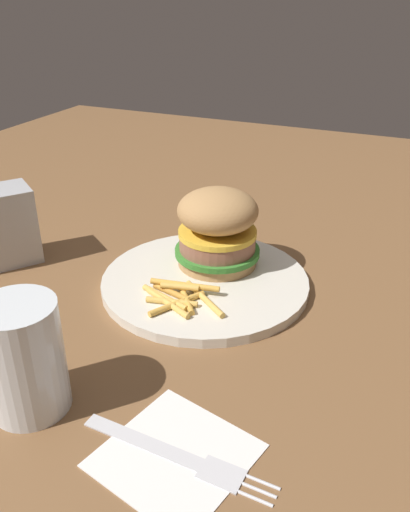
# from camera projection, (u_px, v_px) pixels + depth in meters

# --- Properties ---
(ground_plane) EXTENTS (1.60, 1.60, 0.00)m
(ground_plane) POSITION_uv_depth(u_px,v_px,m) (225.00, 278.00, 0.68)
(ground_plane) COLOR brown
(plate) EXTENTS (0.26, 0.26, 0.01)m
(plate) POSITION_uv_depth(u_px,v_px,m) (205.00, 281.00, 0.66)
(plate) COLOR silver
(plate) RESTS_ON ground_plane
(sandwich) EXTENTS (0.11, 0.11, 0.10)m
(sandwich) POSITION_uv_depth(u_px,v_px,m) (218.00, 228.00, 0.67)
(sandwich) COLOR tan
(sandwich) RESTS_ON plate
(fries_pile) EXTENTS (0.08, 0.11, 0.01)m
(fries_pile) POSITION_uv_depth(u_px,v_px,m) (179.00, 297.00, 0.61)
(fries_pile) COLOR #E5B251
(fries_pile) RESTS_ON plate
(napkin) EXTENTS (0.13, 0.13, 0.00)m
(napkin) POSITION_uv_depth(u_px,v_px,m) (175.00, 455.00, 0.42)
(napkin) COLOR white
(napkin) RESTS_ON ground_plane
(fork) EXTENTS (0.03, 0.17, 0.00)m
(fork) POSITION_uv_depth(u_px,v_px,m) (177.00, 453.00, 0.42)
(fork) COLOR silver
(fork) RESTS_ON napkin
(drink_glass) EXTENTS (0.07, 0.07, 0.11)m
(drink_glass) POSITION_uv_depth(u_px,v_px,m) (25.00, 364.00, 0.45)
(drink_glass) COLOR silver
(drink_glass) RESTS_ON ground_plane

